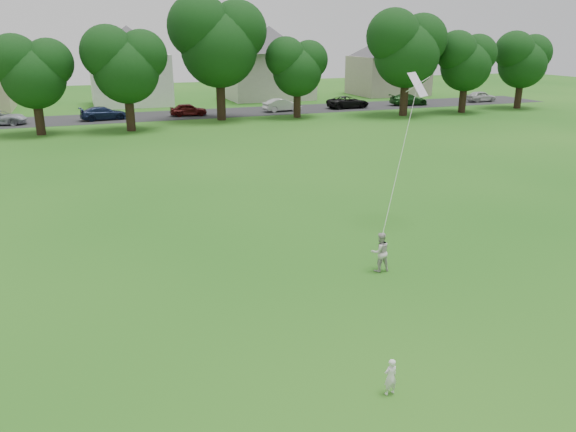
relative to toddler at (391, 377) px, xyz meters
name	(u,v)px	position (x,y,z in m)	size (l,w,h in m)	color
ground	(314,315)	(-0.15, 3.91, -0.43)	(160.00, 160.00, 0.00)	#185814
street	(143,117)	(-0.15, 45.91, -0.43)	(90.00, 7.00, 0.01)	#2D2D30
toddler	(391,377)	(0.00, 0.00, 0.00)	(0.32, 0.21, 0.87)	white
older_boy	(380,252)	(3.06, 5.99, 0.24)	(0.65, 0.51, 1.34)	beige
kite	(401,157)	(4.86, 8.00, 2.86)	(2.41, 2.57, 7.12)	white
tree_row	(169,52)	(1.68, 39.54, 5.62)	(79.78, 9.57, 11.10)	black
parked_cars	(208,109)	(5.90, 44.91, 0.18)	(71.89, 2.56, 1.26)	black
house_row	(124,59)	(-0.60, 55.91, 4.48)	(77.04, 13.86, 9.84)	beige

